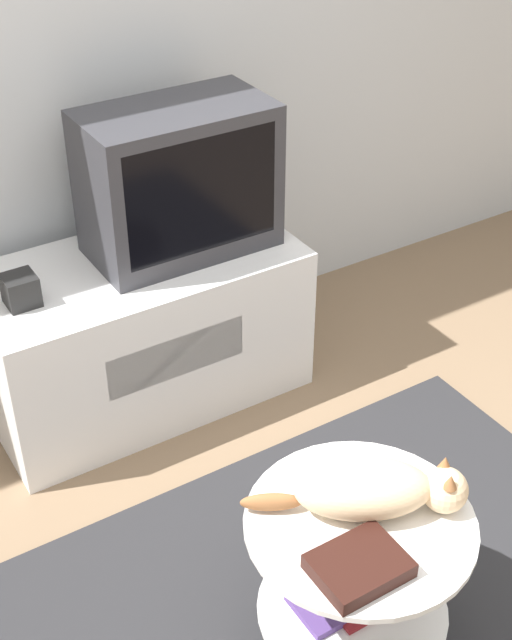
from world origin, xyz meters
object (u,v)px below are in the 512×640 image
object	(u,v)px
tv	(179,181)
speaker	(21,290)
dvd_box	(359,566)
cat	(373,489)

from	to	relation	value
tv	speaker	size ratio (longest dim) A/B	6.16
speaker	tv	bearing A→B (deg)	5.25
tv	dvd_box	bearing A→B (deg)	-101.92
tv	dvd_box	xyz separation A→B (m)	(-0.31, -1.47, -0.32)
speaker	cat	distance (m)	1.35
tv	cat	size ratio (longest dim) A/B	1.25
speaker	cat	world-z (taller)	speaker
dvd_box	tv	bearing A→B (deg)	78.08
dvd_box	speaker	bearing A→B (deg)	102.45
speaker	dvd_box	size ratio (longest dim) A/B	0.49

